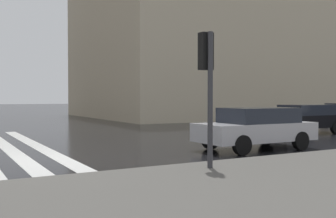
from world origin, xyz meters
The scene contains 5 objects.
ground_plane centered at (0.00, 0.00, 0.00)m, with size 220.00×220.00×0.00m, color black.
haussmann_block_corner centered at (21.20, -21.62, 9.55)m, with size 17.41×26.10×19.51m.
traffic_signal_post centered at (-3.72, -2.63, 2.38)m, with size 0.44×0.30×3.08m.
car_silver centered at (-1.00, -6.53, 0.76)m, with size 1.85×4.10×1.41m.
car_black centered at (2.50, -12.78, 0.76)m, with size 1.85×4.10×1.41m.
Camera 1 is at (-11.26, 2.62, 1.74)m, focal length 42.73 mm.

